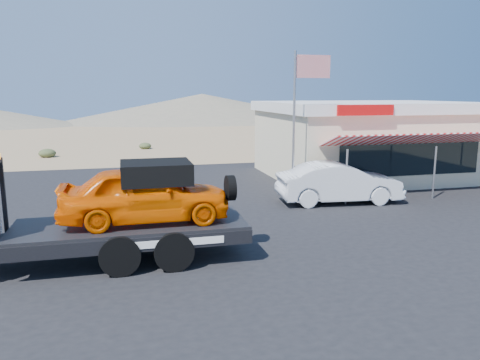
# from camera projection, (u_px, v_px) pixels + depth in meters

# --- Properties ---
(ground) EXTENTS (120.00, 120.00, 0.00)m
(ground) POSITION_uv_depth(u_px,v_px,m) (197.00, 242.00, 13.97)
(ground) COLOR #9D8059
(ground) RESTS_ON ground
(asphalt_lot) EXTENTS (32.00, 24.00, 0.02)m
(asphalt_lot) POSITION_uv_depth(u_px,v_px,m) (238.00, 213.00, 17.31)
(asphalt_lot) COLOR black
(asphalt_lot) RESTS_ON ground
(tow_truck) EXTENTS (8.61, 2.55, 2.88)m
(tow_truck) POSITION_uv_depth(u_px,v_px,m) (65.00, 207.00, 11.86)
(tow_truck) COLOR black
(tow_truck) RESTS_ON asphalt_lot
(white_sedan) EXTENTS (5.07, 2.18, 1.62)m
(white_sedan) POSITION_uv_depth(u_px,v_px,m) (339.00, 183.00, 18.79)
(white_sedan) COLOR silver
(white_sedan) RESTS_ON asphalt_lot
(jerky_store) EXTENTS (10.40, 9.97, 3.90)m
(jerky_store) POSITION_uv_depth(u_px,v_px,m) (367.00, 139.00, 24.68)
(jerky_store) COLOR beige
(jerky_store) RESTS_ON asphalt_lot
(flagpole) EXTENTS (1.55, 0.10, 6.00)m
(flagpole) POSITION_uv_depth(u_px,v_px,m) (300.00, 109.00, 18.75)
(flagpole) COLOR #99999E
(flagpole) RESTS_ON asphalt_lot
(distant_hills) EXTENTS (126.00, 48.00, 4.20)m
(distant_hills) POSITION_uv_depth(u_px,v_px,m) (63.00, 111.00, 63.83)
(distant_hills) COLOR #726B59
(distant_hills) RESTS_ON ground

